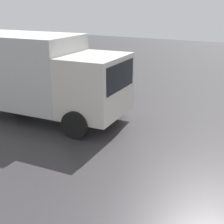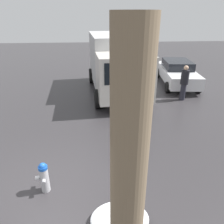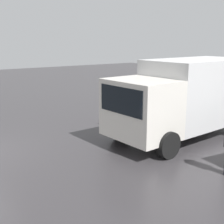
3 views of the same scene
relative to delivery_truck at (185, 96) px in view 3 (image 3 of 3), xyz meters
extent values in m
cube|color=beige|center=(-2.33, -0.17, -0.18)|extent=(2.00, 2.55, 2.01)
cube|color=black|center=(-3.25, -0.24, 0.22)|extent=(0.18, 2.03, 0.88)
cube|color=#BCBCBC|center=(0.77, 0.06, 0.10)|extent=(4.55, 2.74, 2.57)
cylinder|color=black|center=(-2.15, -1.38, -1.19)|extent=(0.92, 0.35, 0.90)
cylinder|color=black|center=(-2.33, 1.04, -1.19)|extent=(0.92, 0.35, 0.90)
cylinder|color=black|center=(1.77, 1.35, -1.19)|extent=(0.92, 0.35, 0.90)
camera|label=1|loc=(-7.84, 8.43, 2.45)|focal=50.00mm
camera|label=2|loc=(-11.79, 1.15, 2.46)|focal=35.00mm
camera|label=3|loc=(-9.05, -8.26, 2.16)|focal=50.00mm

